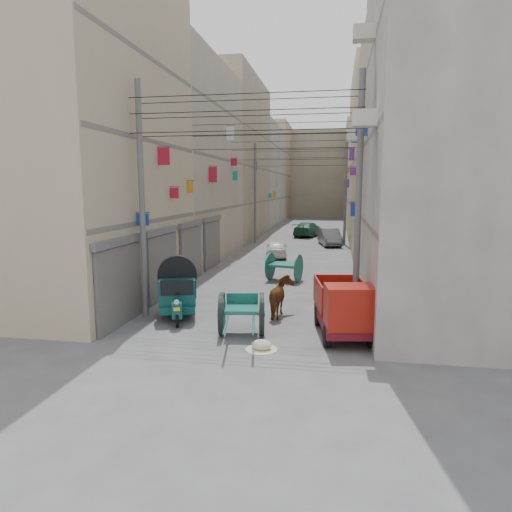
% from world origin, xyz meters
% --- Properties ---
extents(ground, '(140.00, 140.00, 0.00)m').
position_xyz_m(ground, '(0.00, 0.00, 0.00)').
color(ground, '#4C4C4F').
rests_on(ground, ground).
extents(building_row_left, '(8.00, 62.00, 14.00)m').
position_xyz_m(building_row_left, '(-8.00, 34.13, 6.46)').
color(building_row_left, tan).
rests_on(building_row_left, ground).
extents(building_row_right, '(8.00, 62.00, 14.00)m').
position_xyz_m(building_row_right, '(8.00, 34.13, 6.46)').
color(building_row_right, '#ABA6A0').
rests_on(building_row_right, ground).
extents(end_cap_building, '(22.00, 10.00, 13.00)m').
position_xyz_m(end_cap_building, '(0.00, 66.00, 6.50)').
color(end_cap_building, gray).
rests_on(end_cap_building, ground).
extents(shutters_left, '(0.18, 14.40, 2.88)m').
position_xyz_m(shutters_left, '(-3.92, 10.38, 1.49)').
color(shutters_left, '#45454A').
rests_on(shutters_left, ground).
extents(signboards, '(8.22, 40.52, 5.67)m').
position_xyz_m(signboards, '(-0.01, 21.66, 3.43)').
color(signboards, orange).
rests_on(signboards, ground).
extents(ac_units, '(0.70, 6.55, 3.35)m').
position_xyz_m(ac_units, '(3.65, 7.67, 7.43)').
color(ac_units, beige).
rests_on(ac_units, ground).
extents(utility_poles, '(7.40, 22.20, 8.00)m').
position_xyz_m(utility_poles, '(0.00, 17.00, 4.00)').
color(utility_poles, '#5A5A5C').
rests_on(utility_poles, ground).
extents(overhead_cables, '(7.40, 22.52, 1.12)m').
position_xyz_m(overhead_cables, '(0.00, 14.40, 6.77)').
color(overhead_cables, black).
rests_on(overhead_cables, ground).
extents(auto_rickshaw, '(1.80, 2.44, 1.65)m').
position_xyz_m(auto_rickshaw, '(-2.40, 6.01, 0.97)').
color(auto_rickshaw, black).
rests_on(auto_rickshaw, ground).
extents(tonga_cart, '(1.56, 3.05, 1.31)m').
position_xyz_m(tonga_cart, '(0.17, 4.49, 0.68)').
color(tonga_cart, black).
rests_on(tonga_cart, ground).
extents(mini_truck, '(1.90, 3.36, 1.78)m').
position_xyz_m(mini_truck, '(3.26, 4.58, 0.85)').
color(mini_truck, black).
rests_on(mini_truck, ground).
extents(second_cart, '(1.77, 1.63, 1.34)m').
position_xyz_m(second_cart, '(0.52, 12.87, 0.71)').
color(second_cart, '#14574B').
rests_on(second_cart, ground).
extents(feed_sack, '(0.56, 0.45, 0.28)m').
position_xyz_m(feed_sack, '(0.97, 3.30, 0.14)').
color(feed_sack, beige).
rests_on(feed_sack, ground).
extents(horse, '(0.75, 1.65, 1.39)m').
position_xyz_m(horse, '(1.11, 6.65, 0.69)').
color(horse, brown).
rests_on(horse, ground).
extents(distant_car_white, '(1.71, 3.41, 1.12)m').
position_xyz_m(distant_car_white, '(-0.82, 20.29, 0.56)').
color(distant_car_white, white).
rests_on(distant_car_white, ground).
extents(distant_car_grey, '(2.12, 4.16, 1.31)m').
position_xyz_m(distant_car_grey, '(2.48, 27.21, 0.65)').
color(distant_car_grey, '#4D514F').
rests_on(distant_car_grey, ground).
extents(distant_car_green, '(2.86, 4.84, 1.32)m').
position_xyz_m(distant_car_green, '(0.37, 33.79, 0.66)').
color(distant_car_green, '#1D543D').
rests_on(distant_car_green, ground).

